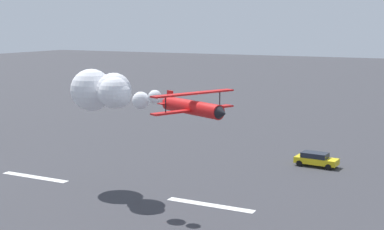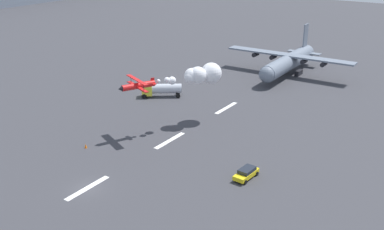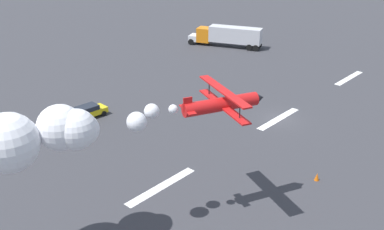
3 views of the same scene
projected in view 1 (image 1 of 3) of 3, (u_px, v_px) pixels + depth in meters
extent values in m
cube|color=white|center=(210.00, 205.00, 48.28)|extent=(8.00, 0.90, 0.01)
cube|color=white|center=(35.00, 177.00, 57.07)|extent=(8.00, 0.90, 0.01)
cylinder|color=red|center=(192.00, 108.00, 41.36)|extent=(5.93, 3.48, 1.06)
cube|color=red|center=(194.00, 110.00, 41.23)|extent=(3.67, 6.84, 0.12)
cube|color=red|center=(194.00, 93.00, 41.03)|extent=(3.67, 6.84, 0.12)
cylinder|color=black|center=(220.00, 99.00, 42.67)|extent=(0.08, 0.08, 1.22)
cylinder|color=black|center=(166.00, 105.00, 39.59)|extent=(0.08, 0.08, 1.22)
cube|color=red|center=(170.00, 98.00, 43.39)|extent=(0.68, 0.38, 1.10)
cube|color=red|center=(170.00, 103.00, 43.45)|extent=(1.38, 2.07, 0.08)
cone|color=black|center=(222.00, 113.00, 38.75)|extent=(1.01, 1.11, 0.90)
sphere|color=white|center=(163.00, 99.00, 44.34)|extent=(0.70, 0.70, 0.70)
sphere|color=white|center=(155.00, 97.00, 45.70)|extent=(1.11, 1.11, 1.11)
sphere|color=white|center=(141.00, 100.00, 46.45)|extent=(1.44, 1.44, 1.44)
sphere|color=white|center=(119.00, 95.00, 49.37)|extent=(2.18, 2.18, 2.18)
sphere|color=white|center=(114.00, 93.00, 49.60)|extent=(2.79, 2.79, 2.79)
sphere|color=white|center=(114.00, 90.00, 50.64)|extent=(3.15, 3.15, 3.15)
sphere|color=white|center=(92.00, 90.00, 52.92)|extent=(3.94, 3.94, 3.94)
cube|color=yellow|center=(316.00, 161.00, 61.24)|extent=(4.69, 2.12, 0.65)
cube|color=#1E232D|center=(315.00, 155.00, 61.24)|extent=(2.86, 1.84, 0.55)
cylinder|color=black|center=(333.00, 164.00, 61.23)|extent=(0.65, 0.26, 0.64)
cylinder|color=black|center=(305.00, 160.00, 62.87)|extent=(0.65, 0.26, 0.64)
cylinder|color=black|center=(328.00, 167.00, 59.71)|extent=(0.65, 0.26, 0.64)
cylinder|color=black|center=(299.00, 163.00, 61.35)|extent=(0.65, 0.26, 0.64)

